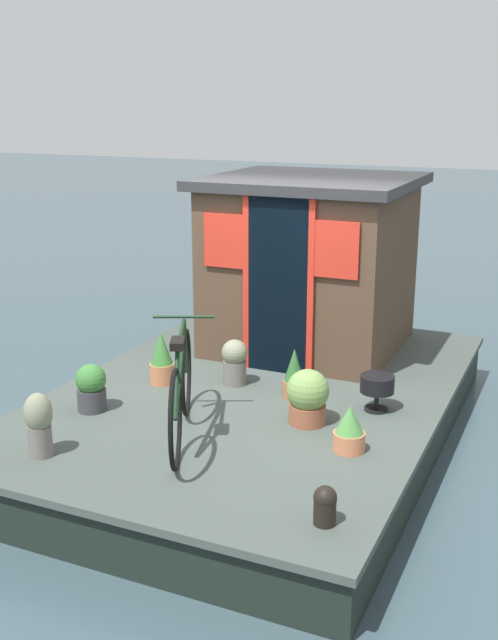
{
  "coord_description": "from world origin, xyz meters",
  "views": [
    {
      "loc": [
        -6.06,
        -2.64,
        3.04
      ],
      "look_at": [
        -0.2,
        0.0,
        1.18
      ],
      "focal_mm": 42.96,
      "sensor_mm": 36.0,
      "label": 1
    }
  ],
  "objects_px": {
    "houseboat_cabin": "(310,263)",
    "potted_plant_sage": "(349,429)",
    "potted_plant_basil": "(235,361)",
    "bicycle": "(181,389)",
    "potted_plant_mint": "(162,359)",
    "potted_plant_geranium": "(294,374)",
    "potted_plant_ivy": "(91,387)",
    "potted_plant_rosemary": "(308,397)",
    "mooring_bollard": "(325,504)",
    "charcoal_grill": "(377,386)",
    "potted_plant_fern": "(39,423)"
  },
  "relations": [
    {
      "from": "potted_plant_sage",
      "to": "potted_plant_fern",
      "type": "bearing_deg",
      "value": 116.38
    },
    {
      "from": "bicycle",
      "to": "potted_plant_fern",
      "type": "distance_m",
      "value": 1.08
    },
    {
      "from": "bicycle",
      "to": "potted_plant_geranium",
      "type": "distance_m",
      "value": 1.28
    },
    {
      "from": "potted_plant_geranium",
      "to": "charcoal_grill",
      "type": "height_order",
      "value": "potted_plant_geranium"
    },
    {
      "from": "bicycle",
      "to": "potted_plant_mint",
      "type": "bearing_deg",
      "value": 37.68
    },
    {
      "from": "houseboat_cabin",
      "to": "bicycle",
      "type": "xyz_separation_m",
      "value": [
        -2.6,
        0.11,
        -0.51
      ]
    },
    {
      "from": "potted_plant_basil",
      "to": "potted_plant_mint",
      "type": "xyz_separation_m",
      "value": [
        -0.25,
        0.63,
        0.01
      ]
    },
    {
      "from": "potted_plant_basil",
      "to": "potted_plant_geranium",
      "type": "height_order",
      "value": "potted_plant_geranium"
    },
    {
      "from": "bicycle",
      "to": "potted_plant_ivy",
      "type": "bearing_deg",
      "value": 80.12
    },
    {
      "from": "potted_plant_sage",
      "to": "potted_plant_geranium",
      "type": "height_order",
      "value": "potted_plant_geranium"
    },
    {
      "from": "potted_plant_basil",
      "to": "potted_plant_mint",
      "type": "distance_m",
      "value": 0.68
    },
    {
      "from": "potted_plant_ivy",
      "to": "charcoal_grill",
      "type": "bearing_deg",
      "value": -65.83
    },
    {
      "from": "houseboat_cabin",
      "to": "potted_plant_sage",
      "type": "distance_m",
      "value": 2.66
    },
    {
      "from": "potted_plant_ivy",
      "to": "potted_plant_mint",
      "type": "bearing_deg",
      "value": -14.6
    },
    {
      "from": "potted_plant_geranium",
      "to": "potted_plant_rosemary",
      "type": "bearing_deg",
      "value": -148.23
    },
    {
      "from": "potted_plant_fern",
      "to": "charcoal_grill",
      "type": "relative_size",
      "value": 1.58
    },
    {
      "from": "potted_plant_rosemary",
      "to": "mooring_bollard",
      "type": "height_order",
      "value": "potted_plant_rosemary"
    },
    {
      "from": "potted_plant_sage",
      "to": "potted_plant_ivy",
      "type": "relative_size",
      "value": 0.88
    },
    {
      "from": "potted_plant_geranium",
      "to": "potted_plant_mint",
      "type": "bearing_deg",
      "value": 98.37
    },
    {
      "from": "potted_plant_mint",
      "to": "potted_plant_rosemary",
      "type": "height_order",
      "value": "potted_plant_mint"
    },
    {
      "from": "potted_plant_sage",
      "to": "potted_plant_mint",
      "type": "relative_size",
      "value": 0.73
    },
    {
      "from": "potted_plant_mint",
      "to": "mooring_bollard",
      "type": "xyz_separation_m",
      "value": [
        -1.73,
        -2.19,
        -0.1
      ]
    },
    {
      "from": "bicycle",
      "to": "mooring_bollard",
      "type": "height_order",
      "value": "bicycle"
    },
    {
      "from": "potted_plant_sage",
      "to": "potted_plant_rosemary",
      "type": "distance_m",
      "value": 0.58
    },
    {
      "from": "potted_plant_sage",
      "to": "potted_plant_geranium",
      "type": "xyz_separation_m",
      "value": [
        0.85,
        0.77,
        0.04
      ]
    },
    {
      "from": "potted_plant_basil",
      "to": "potted_plant_geranium",
      "type": "relative_size",
      "value": 0.95
    },
    {
      "from": "houseboat_cabin",
      "to": "potted_plant_sage",
      "type": "bearing_deg",
      "value": -153.14
    },
    {
      "from": "potted_plant_basil",
      "to": "potted_plant_fern",
      "type": "height_order",
      "value": "potted_plant_fern"
    },
    {
      "from": "potted_plant_rosemary",
      "to": "potted_plant_ivy",
      "type": "distance_m",
      "value": 1.84
    },
    {
      "from": "potted_plant_mint",
      "to": "charcoal_grill",
      "type": "relative_size",
      "value": 1.59
    },
    {
      "from": "houseboat_cabin",
      "to": "potted_plant_sage",
      "type": "xyz_separation_m",
      "value": [
        -2.28,
        -1.16,
        -0.74
      ]
    },
    {
      "from": "potted_plant_sage",
      "to": "potted_plant_geranium",
      "type": "bearing_deg",
      "value": 42.31
    },
    {
      "from": "potted_plant_sage",
      "to": "potted_plant_mint",
      "type": "distance_m",
      "value": 2.13
    },
    {
      "from": "potted_plant_mint",
      "to": "potted_plant_ivy",
      "type": "relative_size",
      "value": 1.21
    },
    {
      "from": "potted_plant_sage",
      "to": "potted_plant_mint",
      "type": "xyz_separation_m",
      "value": [
        0.66,
        2.02,
        0.06
      ]
    },
    {
      "from": "potted_plant_ivy",
      "to": "potted_plant_fern",
      "type": "bearing_deg",
      "value": -169.37
    },
    {
      "from": "potted_plant_ivy",
      "to": "houseboat_cabin",
      "type": "bearing_deg",
      "value": -23.86
    },
    {
      "from": "potted_plant_mint",
      "to": "potted_plant_ivy",
      "type": "xyz_separation_m",
      "value": [
        -0.81,
        0.21,
        -0.03
      ]
    },
    {
      "from": "potted_plant_fern",
      "to": "potted_plant_ivy",
      "type": "height_order",
      "value": "potted_plant_fern"
    },
    {
      "from": "potted_plant_basil",
      "to": "charcoal_grill",
      "type": "distance_m",
      "value": 1.37
    },
    {
      "from": "bicycle",
      "to": "potted_plant_ivy",
      "type": "height_order",
      "value": "bicycle"
    },
    {
      "from": "houseboat_cabin",
      "to": "charcoal_grill",
      "type": "distance_m",
      "value": 1.96
    },
    {
      "from": "houseboat_cabin",
      "to": "potted_plant_basil",
      "type": "xyz_separation_m",
      "value": [
        -1.37,
        0.23,
        -0.69
      ]
    },
    {
      "from": "potted_plant_geranium",
      "to": "potted_plant_fern",
      "type": "distance_m",
      "value": 2.28
    },
    {
      "from": "potted_plant_mint",
      "to": "potted_plant_geranium",
      "type": "xyz_separation_m",
      "value": [
        0.18,
        -1.25,
        -0.02
      ]
    },
    {
      "from": "potted_plant_rosemary",
      "to": "potted_plant_geranium",
      "type": "bearing_deg",
      "value": 31.77
    },
    {
      "from": "potted_plant_geranium",
      "to": "potted_plant_rosemary",
      "type": "relative_size",
      "value": 0.98
    },
    {
      "from": "potted_plant_basil",
      "to": "potted_plant_rosemary",
      "type": "xyz_separation_m",
      "value": [
        -0.57,
        -0.93,
        0.01
      ]
    },
    {
      "from": "potted_plant_fern",
      "to": "charcoal_grill",
      "type": "distance_m",
      "value": 2.78
    },
    {
      "from": "potted_plant_geranium",
      "to": "potted_plant_fern",
      "type": "relative_size",
      "value": 0.91
    }
  ]
}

